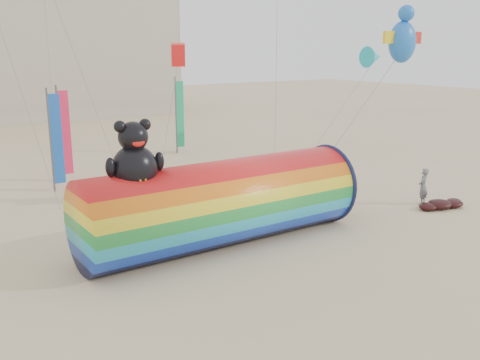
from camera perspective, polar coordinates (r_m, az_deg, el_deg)
ground at (r=18.70m, az=1.34°, el=-8.28°), size 160.00×160.00×0.00m
windsock_assembly at (r=19.56m, az=-1.88°, el=-2.20°), size 10.71×3.26×4.93m
kite_handler at (r=26.05m, az=18.95°, el=-0.66°), size 0.73×0.60×1.71m
fabric_bundle at (r=25.97m, az=20.72°, el=-2.41°), size 2.62×1.35×0.41m
festival_banners at (r=31.64m, az=-13.97°, el=5.44°), size 10.60×5.78×5.20m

